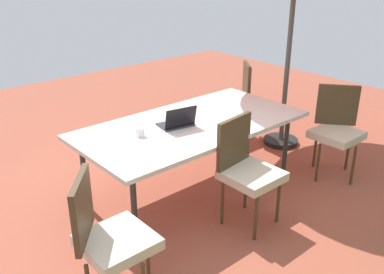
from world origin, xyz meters
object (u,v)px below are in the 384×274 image
Objects in this scene: dining_table at (192,127)px; chair_southwest at (235,96)px; chair_northwest at (337,127)px; chair_north at (247,167)px; cup at (140,132)px; chair_northeast at (107,234)px; laptop at (177,122)px.

chair_southwest is (-1.41, -0.76, -0.16)m from dining_table.
chair_north is (1.43, -0.01, 0.00)m from chair_northwest.
chair_southwest is at bearing -160.49° from cup.
chair_north reaches higher than cup.
chair_northwest is 1.48m from chair_southwest.
chair_north is at bearing -4.17° from chair_southwest.
chair_northeast is (2.83, 1.53, 0.00)m from chair_southwest.
chair_southwest is 11.93× the size of cup.
dining_table is 1.63m from chair_northeast.
laptop is (1.62, -0.74, 0.26)m from chair_northwest.
dining_table is 1.61m from chair_southwest.
chair_northeast and chair_north have the same top height.
chair_north is (-1.43, -0.05, 0.00)m from chair_northeast.
cup is at bearing -5.62° from dining_table.
chair_northwest is at bearing 165.79° from laptop.
chair_southwest reaches higher than laptop.
cup is (0.57, -0.06, 0.09)m from dining_table.
cup is (1.98, 0.70, 0.25)m from chair_southwest.
chair_north is 11.93× the size of cup.
chair_northwest and chair_northeast have the same top height.
laptop reaches higher than cup.
laptop is at bearing -4.47° from dining_table.
dining_table is 6.30× the size of laptop.
chair_northeast is (1.42, 0.77, -0.16)m from dining_table.
chair_northwest is at bearing -7.23° from chair_north.
chair_northwest reaches higher than laptop.
laptop is at bearing 173.89° from cup.
chair_north reaches higher than laptop.
chair_southwest reaches higher than dining_table.
chair_northeast is at bearing 175.13° from chair_north.
dining_table is 27.55× the size of cup.
chair_northwest is 1.00× the size of chair_northeast.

